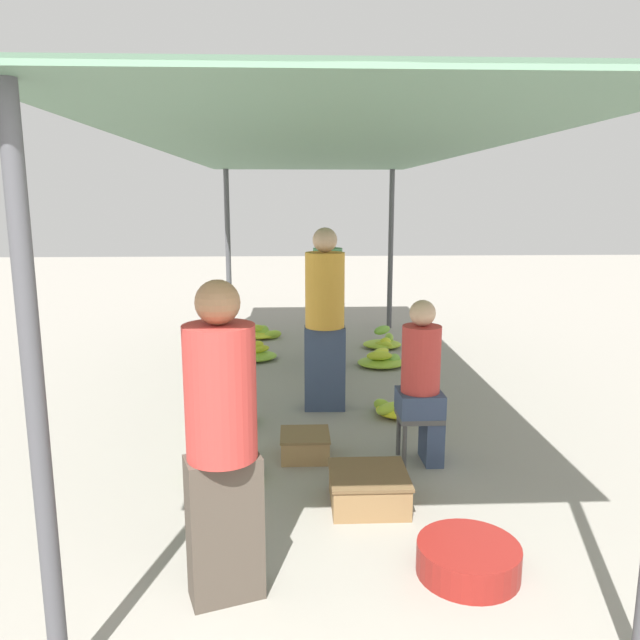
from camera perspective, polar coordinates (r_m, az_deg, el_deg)
canopy_post_front_left at (r=2.70m, az=-24.51°, el=-7.63°), size 0.08×0.08×2.48m
canopy_post_back_left at (r=9.82m, az=-8.40°, el=6.27°), size 0.08×0.08×2.48m
canopy_post_back_right at (r=9.88m, az=6.48°, el=6.35°), size 0.08×0.08×2.48m
canopy_tarp at (r=6.07m, az=-0.01°, el=15.31°), size 2.94×7.77×0.04m
vendor_foreground at (r=3.21m, az=-8.95°, el=-10.75°), size 0.45×0.45×1.68m
stool at (r=5.02m, az=9.04°, el=-9.26°), size 0.34×0.34×0.40m
vendor_seated at (r=4.91m, az=9.38°, el=-5.40°), size 0.35×0.35×1.30m
basin_black at (r=3.79m, az=13.40°, el=-20.50°), size 0.57×0.57×0.18m
banana_pile_left_0 at (r=4.83m, az=-8.44°, el=-13.34°), size 0.59×0.54×0.17m
banana_pile_left_1 at (r=8.04m, az=-6.26°, el=-3.19°), size 0.60×0.59×0.25m
banana_pile_left_2 at (r=9.30m, az=-5.61°, el=-1.24°), size 0.70×0.52×0.20m
banana_pile_left_3 at (r=5.84m, az=-8.46°, el=-8.92°), size 0.53×0.48×0.17m
banana_pile_right_0 at (r=6.07m, az=7.45°, el=-8.14°), size 0.61×0.48×0.15m
banana_pile_right_1 at (r=8.70m, az=5.80°, el=-1.98°), size 0.53×0.54×0.31m
banana_pile_right_2 at (r=7.76m, az=5.65°, el=-3.69°), size 0.58×0.52×0.23m
crate_near at (r=5.11m, az=-1.38°, el=-11.37°), size 0.39×0.39×0.20m
crate_mid at (r=4.40m, az=4.46°, el=-15.11°), size 0.53×0.53×0.23m
shopper_walking_mid at (r=6.00m, az=0.44°, el=0.27°), size 0.40×0.39×1.78m
shopper_walking_far at (r=7.63m, az=0.70°, el=2.20°), size 0.47×0.47×1.67m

